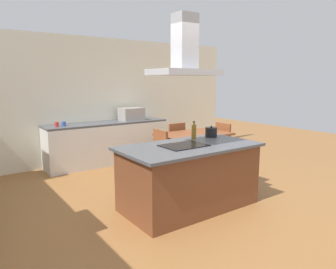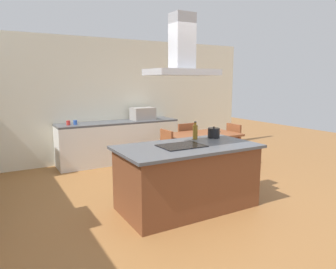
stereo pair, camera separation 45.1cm
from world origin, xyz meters
The scene contains 15 objects.
ground centered at (0.00, 1.50, 0.00)m, with size 16.00×16.00×0.00m, color #936033.
wall_back centered at (0.00, 3.25, 1.35)m, with size 7.20×0.10×2.70m, color silver.
kitchen_island centered at (0.00, 0.00, 0.45)m, with size 1.95×1.06×0.90m.
cooktop centered at (-0.10, 0.00, 0.91)m, with size 0.60×0.44×0.01m, color black.
tea_kettle centered at (0.68, 0.28, 0.98)m, with size 0.24×0.19×0.18m.
olive_oil_bottle centered at (0.36, 0.33, 1.01)m, with size 0.07×0.07×0.27m.
back_counter centered at (0.09, 2.88, 0.45)m, with size 2.66×0.62×0.90m.
countertop_microwave centered at (0.68, 2.88, 1.04)m, with size 0.50×0.38×0.28m, color #9E9993.
coffee_mug_red centered at (-0.99, 2.86, 0.95)m, with size 0.08×0.08×0.09m, color red.
coffee_mug_blue centered at (-0.85, 2.86, 0.95)m, with size 0.08×0.08×0.09m, color #2D56B2.
dining_table centered at (1.26, 1.38, 0.67)m, with size 1.40×0.90×0.75m.
chair_at_left_end centered at (0.34, 1.38, 0.51)m, with size 0.42×0.42×0.89m.
chair_at_right_end centered at (2.17, 1.38, 0.51)m, with size 0.42×0.42×0.89m.
chair_facing_back_wall centered at (1.26, 2.05, 0.51)m, with size 0.42×0.42×0.89m.
range_hood centered at (-0.10, 0.00, 2.10)m, with size 0.90×0.55×0.78m.
Camera 1 is at (-2.69, -3.25, 1.78)m, focal length 33.15 mm.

